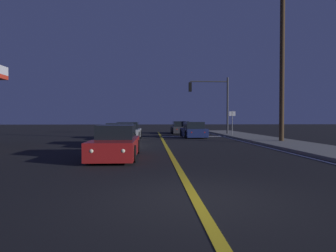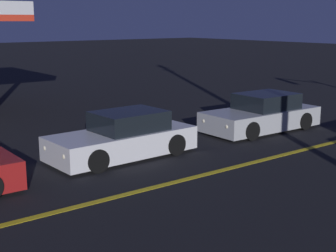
{
  "view_description": "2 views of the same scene",
  "coord_description": "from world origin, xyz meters",
  "px_view_note": "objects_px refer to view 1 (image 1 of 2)",
  "views": [
    {
      "loc": [
        -0.88,
        -5.81,
        1.6
      ],
      "look_at": [
        0.47,
        17.73,
        1.03
      ],
      "focal_mm": 31.86,
      "sensor_mm": 36.0,
      "label": 1
    },
    {
      "loc": [
        9.07,
        4.79,
        3.93
      ],
      "look_at": [
        -0.49,
        12.16,
        1.32
      ],
      "focal_mm": 52.42,
      "sensor_mm": 36.0,
      "label": 2
    }
  ],
  "objects_px": {
    "car_following_oncoming_silver": "(128,132)",
    "car_far_approaching_red": "(116,143)",
    "car_side_waiting_white": "(120,136)",
    "traffic_signal_near_right": "(213,97)",
    "utility_pole_right": "(282,57)",
    "car_parked_curb_charcoal": "(181,128)",
    "street_sign_corner": "(232,119)",
    "car_lead_oncoming_navy": "(193,131)"
  },
  "relations": [
    {
      "from": "car_side_waiting_white",
      "to": "car_parked_curb_charcoal",
      "type": "xyz_separation_m",
      "value": [
        5.08,
        14.16,
        0.0
      ]
    },
    {
      "from": "car_far_approaching_red",
      "to": "street_sign_corner",
      "type": "relative_size",
      "value": 2.0
    },
    {
      "from": "car_far_approaching_red",
      "to": "traffic_signal_near_right",
      "type": "height_order",
      "value": "traffic_signal_near_right"
    },
    {
      "from": "car_lead_oncoming_navy",
      "to": "car_side_waiting_white",
      "type": "bearing_deg",
      "value": -129.35
    },
    {
      "from": "car_side_waiting_white",
      "to": "traffic_signal_near_right",
      "type": "bearing_deg",
      "value": -128.2
    },
    {
      "from": "car_side_waiting_white",
      "to": "utility_pole_right",
      "type": "relative_size",
      "value": 0.4
    },
    {
      "from": "car_lead_oncoming_navy",
      "to": "street_sign_corner",
      "type": "bearing_deg",
      "value": 7.28
    },
    {
      "from": "car_parked_curb_charcoal",
      "to": "utility_pole_right",
      "type": "distance_m",
      "value": 14.99
    },
    {
      "from": "street_sign_corner",
      "to": "utility_pole_right",
      "type": "bearing_deg",
      "value": -78.52
    },
    {
      "from": "traffic_signal_near_right",
      "to": "car_side_waiting_white",
      "type": "bearing_deg",
      "value": 53.66
    },
    {
      "from": "car_following_oncoming_silver",
      "to": "car_far_approaching_red",
      "type": "bearing_deg",
      "value": 93.07
    },
    {
      "from": "car_far_approaching_red",
      "to": "car_following_oncoming_silver",
      "type": "relative_size",
      "value": 1.02
    },
    {
      "from": "car_parked_curb_charcoal",
      "to": "utility_pole_right",
      "type": "relative_size",
      "value": 0.39
    },
    {
      "from": "car_side_waiting_white",
      "to": "utility_pole_right",
      "type": "distance_m",
      "value": 11.71
    },
    {
      "from": "car_side_waiting_white",
      "to": "utility_pole_right",
      "type": "xyz_separation_m",
      "value": [
        10.48,
        1.14,
        5.1
      ]
    },
    {
      "from": "car_side_waiting_white",
      "to": "car_following_oncoming_silver",
      "type": "relative_size",
      "value": 0.98
    },
    {
      "from": "traffic_signal_near_right",
      "to": "street_sign_corner",
      "type": "relative_size",
      "value": 2.45
    },
    {
      "from": "street_sign_corner",
      "to": "traffic_signal_near_right",
      "type": "bearing_deg",
      "value": 111.64
    },
    {
      "from": "car_parked_curb_charcoal",
      "to": "car_following_oncoming_silver",
      "type": "distance_m",
      "value": 9.65
    },
    {
      "from": "car_side_waiting_white",
      "to": "car_following_oncoming_silver",
      "type": "height_order",
      "value": "same"
    },
    {
      "from": "car_lead_oncoming_navy",
      "to": "traffic_signal_near_right",
      "type": "xyz_separation_m",
      "value": [
        2.47,
        3.43,
        3.19
      ]
    },
    {
      "from": "car_parked_curb_charcoal",
      "to": "car_following_oncoming_silver",
      "type": "relative_size",
      "value": 0.95
    },
    {
      "from": "car_parked_curb_charcoal",
      "to": "car_far_approaching_red",
      "type": "bearing_deg",
      "value": -103.01
    },
    {
      "from": "car_far_approaching_red",
      "to": "car_parked_curb_charcoal",
      "type": "distance_m",
      "value": 20.37
    },
    {
      "from": "car_far_approaching_red",
      "to": "street_sign_corner",
      "type": "bearing_deg",
      "value": -121.78
    },
    {
      "from": "traffic_signal_near_right",
      "to": "street_sign_corner",
      "type": "distance_m",
      "value": 3.74
    },
    {
      "from": "car_side_waiting_white",
      "to": "traffic_signal_near_right",
      "type": "height_order",
      "value": "traffic_signal_near_right"
    },
    {
      "from": "traffic_signal_near_right",
      "to": "utility_pole_right",
      "type": "bearing_deg",
      "value": 104.52
    },
    {
      "from": "car_following_oncoming_silver",
      "to": "traffic_signal_near_right",
      "type": "relative_size",
      "value": 0.8
    },
    {
      "from": "car_parked_curb_charcoal",
      "to": "car_lead_oncoming_navy",
      "type": "bearing_deg",
      "value": -86.19
    },
    {
      "from": "utility_pole_right",
      "to": "street_sign_corner",
      "type": "relative_size",
      "value": 4.75
    },
    {
      "from": "car_parked_curb_charcoal",
      "to": "traffic_signal_near_right",
      "type": "distance_m",
      "value": 5.44
    },
    {
      "from": "car_lead_oncoming_navy",
      "to": "car_parked_curb_charcoal",
      "type": "distance_m",
      "value": 6.77
    },
    {
      "from": "car_lead_oncoming_navy",
      "to": "street_sign_corner",
      "type": "xyz_separation_m",
      "value": [
        3.58,
        0.63,
        0.98
      ]
    },
    {
      "from": "traffic_signal_near_right",
      "to": "street_sign_corner",
      "type": "xyz_separation_m",
      "value": [
        1.11,
        -2.8,
        -2.21
      ]
    },
    {
      "from": "car_far_approaching_red",
      "to": "car_parked_curb_charcoal",
      "type": "relative_size",
      "value": 1.07
    },
    {
      "from": "street_sign_corner",
      "to": "car_far_approaching_red",
      "type": "bearing_deg",
      "value": -122.28
    },
    {
      "from": "car_lead_oncoming_navy",
      "to": "traffic_signal_near_right",
      "type": "height_order",
      "value": "traffic_signal_near_right"
    },
    {
      "from": "car_parked_curb_charcoal",
      "to": "street_sign_corner",
      "type": "distance_m",
      "value": 7.38
    },
    {
      "from": "car_far_approaching_red",
      "to": "car_following_oncoming_silver",
      "type": "height_order",
      "value": "same"
    },
    {
      "from": "car_far_approaching_red",
      "to": "utility_pole_right",
      "type": "xyz_separation_m",
      "value": [
        10.06,
        6.82,
        5.1
      ]
    },
    {
      "from": "car_parked_curb_charcoal",
      "to": "street_sign_corner",
      "type": "bearing_deg",
      "value": -56.61
    }
  ]
}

